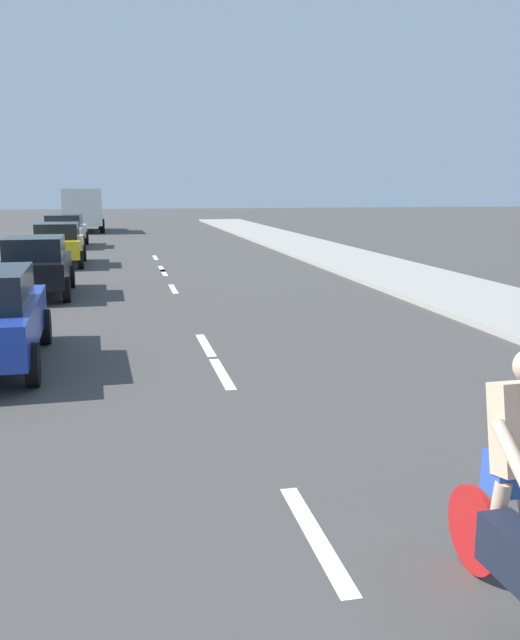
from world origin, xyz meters
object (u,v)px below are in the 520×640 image
parked_car_yellow (58,243)px  parked_car_white (65,230)px  parked_car_black (36,264)px  cyclist (519,501)px  delivery_truck (82,209)px

parked_car_yellow → parked_car_white: size_ratio=0.91×
parked_car_black → parked_car_yellow: 7.35m
cyclist → parked_car_black: 15.65m
cyclist → delivery_truck: bearing=-85.6°
cyclist → parked_car_black: cyclist is taller
parked_car_yellow → delivery_truck: (-0.06, 20.29, 0.67)m
cyclist → delivery_truck: (-4.67, 42.60, 0.67)m
cyclist → parked_car_yellow: size_ratio=0.46×
cyclist → parked_car_white: cyclist is taller
cyclist → parked_car_yellow: bearing=-80.2°
cyclist → delivery_truck: delivery_truck is taller
cyclist → parked_car_yellow: (-4.60, 22.31, 0.01)m
parked_car_yellow → parked_car_white: same height
parked_car_white → delivery_truck: size_ratio=0.68×
parked_car_white → parked_car_black: bearing=-87.6°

